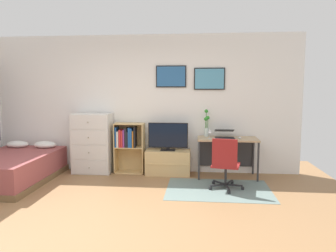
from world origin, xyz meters
The scene contains 14 objects.
ground_plane centered at (0.00, 0.00, 0.00)m, with size 7.20×7.20×0.00m, color #936B44.
wall_back_with_posters centered at (0.01, 2.43, 1.36)m, with size 6.12×0.09×2.70m.
area_rug centered at (1.44, 1.30, 0.00)m, with size 1.70×1.20×0.01m, color slate.
bed centered at (-2.20, 1.38, 0.25)m, with size 1.34×2.00×0.62m.
dresser centered at (-0.97, 2.15, 0.59)m, with size 0.75×0.46×1.17m.
bookshelf centered at (-0.27, 2.22, 0.59)m, with size 0.58×0.30×0.98m.
tv_stand centered at (0.52, 2.17, 0.24)m, with size 0.85×0.41×0.47m.
television centered at (0.52, 2.15, 0.74)m, with size 0.76×0.16×0.53m.
desk centered at (1.64, 2.16, 0.60)m, with size 1.11×0.57×0.74m.
office_chair centered at (1.54, 1.30, 0.46)m, with size 0.58×0.57×0.86m.
laptop centered at (1.59, 2.13, 0.80)m, with size 0.36×0.39×0.16m.
computer_mouse centered at (1.86, 2.03, 0.76)m, with size 0.06×0.10×0.03m, color silver.
bamboo_vase centered at (1.25, 2.27, 0.96)m, with size 0.11×0.10×0.52m.
wine_glass centered at (1.31, 2.00, 0.87)m, with size 0.07×0.07×0.18m.
Camera 1 is at (1.11, -3.80, 1.64)m, focal length 33.83 mm.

